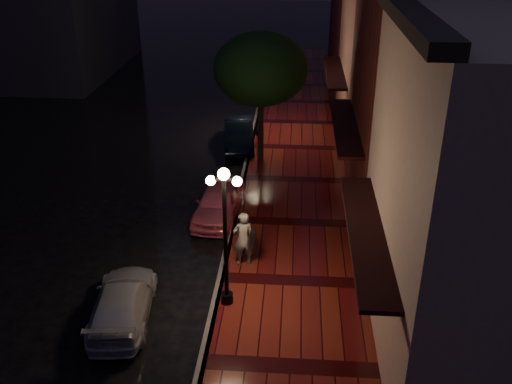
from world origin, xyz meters
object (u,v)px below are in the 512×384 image
at_px(pink_car, 219,202).
at_px(parking_meter, 226,254).
at_px(streetlamp_near, 225,230).
at_px(streetlamp_far, 260,89).
at_px(woman_with_umbrella, 243,217).
at_px(street_tree, 261,71).
at_px(silver_car, 123,302).
at_px(navy_car, 239,134).

height_order(pink_car, parking_meter, parking_meter).
bearing_deg(streetlamp_near, parking_meter, 98.14).
relative_size(streetlamp_far, pink_car, 1.13).
bearing_deg(pink_car, woman_with_umbrella, -64.28).
xyz_separation_m(street_tree, silver_car, (-3.14, -11.75, -3.68)).
xyz_separation_m(streetlamp_near, street_tree, (0.26, 10.99, 1.64)).
height_order(pink_car, navy_car, navy_car).
relative_size(street_tree, silver_car, 1.48).
bearing_deg(pink_car, navy_car, 95.49).
height_order(street_tree, silver_car, street_tree).
height_order(silver_car, parking_meter, parking_meter).
bearing_deg(silver_car, parking_meter, -147.56).
distance_m(streetlamp_near, navy_car, 12.95).
relative_size(streetlamp_far, parking_meter, 3.40).
height_order(pink_car, woman_with_umbrella, woman_with_umbrella).
relative_size(pink_car, parking_meter, 3.02).
relative_size(pink_car, woman_with_umbrella, 1.45).
distance_m(street_tree, pink_car, 6.71).
bearing_deg(woman_with_umbrella, pink_car, -89.34).
bearing_deg(streetlamp_far, parking_meter, -90.91).
height_order(streetlamp_far, navy_car, streetlamp_far).
distance_m(navy_car, woman_with_umbrella, 10.83).
bearing_deg(woman_with_umbrella, parking_meter, 34.95).
bearing_deg(street_tree, pink_car, -102.31).
bearing_deg(street_tree, streetlamp_near, -91.35).
bearing_deg(woman_with_umbrella, streetlamp_far, -108.17).
height_order(streetlamp_far, woman_with_umbrella, streetlamp_far).
bearing_deg(streetlamp_near, pink_car, 99.88).
xyz_separation_m(streetlamp_near, navy_car, (-0.95, 12.77, -1.94)).
relative_size(streetlamp_near, woman_with_umbrella, 1.64).
bearing_deg(pink_car, streetlamp_far, 89.15).
xyz_separation_m(street_tree, parking_meter, (-0.46, -9.59, -3.33)).
bearing_deg(streetlamp_near, navy_car, 94.25).
xyz_separation_m(streetlamp_far, silver_car, (-2.88, -14.76, -2.03)).
bearing_deg(streetlamp_near, streetlamp_far, 90.00).
xyz_separation_m(navy_car, woman_with_umbrella, (1.24, -10.68, 1.23)).
relative_size(streetlamp_far, silver_car, 1.10).
bearing_deg(streetlamp_far, navy_car, -127.70).
height_order(street_tree, navy_car, street_tree).
relative_size(street_tree, woman_with_umbrella, 2.20).
height_order(streetlamp_near, streetlamp_far, same).
bearing_deg(navy_car, streetlamp_near, -93.19).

